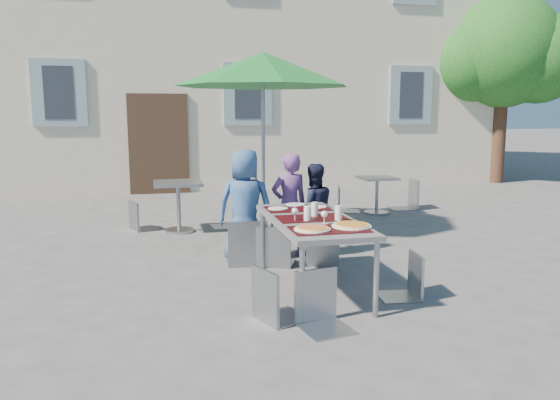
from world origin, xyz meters
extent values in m
plane|color=#444446|center=(0.00, 0.00, 0.00)|extent=(90.00, 90.00, 0.00)
cube|color=beige|center=(0.00, 11.50, 3.50)|extent=(13.00, 8.00, 7.00)
cube|color=#38261B|center=(-2.00, 7.47, 1.10)|extent=(1.30, 0.06, 2.20)
cube|color=gray|center=(-4.00, 7.47, 2.20)|extent=(1.10, 0.06, 1.40)
cube|color=#262B33|center=(-4.00, 7.45, 2.20)|extent=(0.60, 0.04, 1.10)
cube|color=gray|center=(0.00, 7.47, 2.20)|extent=(1.10, 0.06, 1.40)
cube|color=#262B33|center=(0.00, 7.45, 2.20)|extent=(0.60, 0.04, 1.10)
cube|color=gray|center=(4.00, 7.47, 2.20)|extent=(1.10, 0.06, 1.40)
cube|color=#262B33|center=(4.00, 7.45, 2.20)|extent=(0.60, 0.04, 1.10)
cylinder|color=#40291B|center=(6.50, 7.50, 1.40)|extent=(0.36, 0.36, 2.80)
sphere|color=#144D17|center=(6.50, 7.50, 3.30)|extent=(2.80, 2.80, 2.80)
sphere|color=#144D17|center=(5.70, 7.80, 3.00)|extent=(2.00, 2.00, 2.00)
sphere|color=#144D17|center=(7.20, 7.10, 3.10)|extent=(2.20, 2.20, 2.20)
sphere|color=#144D17|center=(6.70, 8.10, 3.80)|extent=(1.80, 1.80, 1.80)
cube|color=#454449|center=(-0.59, 0.31, 0.72)|extent=(0.80, 1.85, 0.05)
cylinder|color=gray|center=(-0.93, -0.56, 0.35)|extent=(0.05, 0.05, 0.70)
cylinder|color=gray|center=(-0.25, -0.56, 0.35)|extent=(0.05, 0.05, 0.70)
cylinder|color=gray|center=(-0.93, 1.17, 0.35)|extent=(0.05, 0.05, 0.70)
cylinder|color=gray|center=(-0.25, 1.17, 0.35)|extent=(0.05, 0.05, 0.70)
cube|color=black|center=(-0.59, -0.24, 0.75)|extent=(0.70, 0.42, 0.01)
cube|color=black|center=(-0.59, 0.31, 0.75)|extent=(0.70, 0.42, 0.01)
cube|color=black|center=(-0.59, 0.86, 0.75)|extent=(0.70, 0.42, 0.01)
cylinder|color=white|center=(-0.75, -0.24, 0.76)|extent=(0.33, 0.33, 0.01)
cylinder|color=tan|center=(-0.75, -0.24, 0.77)|extent=(0.29, 0.29, 0.01)
cylinder|color=#A43E0F|center=(-0.75, -0.24, 0.78)|extent=(0.26, 0.26, 0.01)
cylinder|color=white|center=(-0.35, -0.19, 0.76)|extent=(0.37, 0.37, 0.01)
cylinder|color=tan|center=(-0.35, -0.19, 0.77)|extent=(0.33, 0.33, 0.01)
cylinder|color=#95370A|center=(-0.35, -0.19, 0.78)|extent=(0.29, 0.29, 0.01)
cylinder|color=silver|center=(-0.67, 0.18, 0.82)|extent=(0.07, 0.07, 0.15)
cylinder|color=silver|center=(-0.54, 0.38, 0.82)|extent=(0.07, 0.07, 0.15)
cylinder|color=silver|center=(-0.37, 0.13, 0.82)|extent=(0.07, 0.07, 0.15)
cylinder|color=silver|center=(-0.79, 0.22, 0.75)|extent=(0.06, 0.06, 0.00)
cylinder|color=silver|center=(-0.79, 0.22, 0.79)|extent=(0.01, 0.01, 0.08)
sphere|color=silver|center=(-0.79, 0.22, 0.85)|extent=(0.06, 0.06, 0.06)
cylinder|color=silver|center=(-0.56, -0.01, 0.75)|extent=(0.06, 0.06, 0.00)
cylinder|color=silver|center=(-0.56, -0.01, 0.79)|extent=(0.01, 0.01, 0.08)
sphere|color=silver|center=(-0.56, -0.01, 0.85)|extent=(0.06, 0.06, 0.06)
cylinder|color=white|center=(-0.81, 0.88, 0.76)|extent=(0.22, 0.22, 0.01)
cube|color=#A9ABB1|center=(-0.67, 0.88, 0.76)|extent=(0.02, 0.18, 0.00)
cylinder|color=white|center=(-0.36, 0.89, 0.76)|extent=(0.22, 0.22, 0.01)
cube|color=#A9ABB1|center=(-0.22, 0.89, 0.76)|extent=(0.02, 0.18, 0.00)
cylinder|color=white|center=(-0.56, 1.08, 0.76)|extent=(0.22, 0.22, 0.01)
cube|color=#A9ABB1|center=(-0.42, 1.08, 0.76)|extent=(0.02, 0.18, 0.00)
imported|color=#305386|center=(-1.07, 1.49, 0.69)|extent=(0.79, 0.66, 1.38)
imported|color=#6B3E7F|center=(-0.49, 1.62, 0.66)|extent=(0.52, 0.39, 1.31)
imported|color=#161931|center=(-0.18, 1.64, 0.59)|extent=(0.57, 0.33, 1.17)
cube|color=gray|center=(-1.07, 1.48, 0.50)|extent=(0.50, 0.50, 0.03)
cube|color=gray|center=(-1.09, 1.26, 0.77)|extent=(0.46, 0.07, 0.55)
cylinder|color=gray|center=(-0.85, 1.66, 0.24)|extent=(0.02, 0.02, 0.48)
cylinder|color=gray|center=(-1.25, 1.69, 0.24)|extent=(0.02, 0.02, 0.48)
cylinder|color=gray|center=(-0.89, 1.26, 0.24)|extent=(0.02, 0.02, 0.48)
cylinder|color=gray|center=(-1.28, 1.30, 0.24)|extent=(0.02, 0.02, 0.48)
cube|color=gray|center=(-0.72, 1.33, 0.44)|extent=(0.54, 0.54, 0.03)
cube|color=gray|center=(-0.80, 1.15, 0.68)|extent=(0.39, 0.19, 0.49)
cylinder|color=gray|center=(-0.49, 1.43, 0.21)|extent=(0.02, 0.02, 0.43)
cylinder|color=gray|center=(-0.82, 1.56, 0.21)|extent=(0.02, 0.02, 0.43)
cylinder|color=gray|center=(-0.63, 1.10, 0.21)|extent=(0.02, 0.02, 0.43)
cylinder|color=gray|center=(-0.95, 1.24, 0.21)|extent=(0.02, 0.02, 0.43)
cube|color=gray|center=(-0.17, 1.27, 0.42)|extent=(0.48, 0.48, 0.03)
cube|color=gray|center=(-0.22, 1.09, 0.65)|extent=(0.39, 0.12, 0.47)
cylinder|color=gray|center=(0.03, 1.40, 0.21)|extent=(0.02, 0.02, 0.41)
cylinder|color=gray|center=(-0.29, 1.48, 0.21)|extent=(0.02, 0.02, 0.41)
cylinder|color=gray|center=(-0.05, 1.07, 0.21)|extent=(0.02, 0.02, 0.41)
cylinder|color=gray|center=(-0.38, 1.15, 0.21)|extent=(0.02, 0.02, 0.41)
cube|color=#92979E|center=(-1.05, -0.40, 0.43)|extent=(0.52, 0.52, 0.03)
cube|color=#92979E|center=(-1.23, -0.47, 0.67)|extent=(0.17, 0.38, 0.48)
cylinder|color=#92979E|center=(-0.83, -0.49, 0.21)|extent=(0.02, 0.02, 0.42)
cylinder|color=#92979E|center=(-0.96, -0.17, 0.21)|extent=(0.02, 0.02, 0.42)
cylinder|color=#92979E|center=(-1.15, -0.62, 0.21)|extent=(0.02, 0.02, 0.42)
cylinder|color=#92979E|center=(-1.28, -0.30, 0.21)|extent=(0.02, 0.02, 0.42)
cube|color=#91979C|center=(0.18, -0.12, 0.40)|extent=(0.41, 0.41, 0.03)
cube|color=#91979C|center=(0.35, -0.14, 0.62)|extent=(0.07, 0.37, 0.44)
cylinder|color=#91979C|center=(0.04, 0.06, 0.19)|extent=(0.02, 0.02, 0.39)
cylinder|color=#91979C|center=(0.00, -0.26, 0.19)|extent=(0.02, 0.02, 0.39)
cylinder|color=#91979C|center=(0.35, 0.02, 0.19)|extent=(0.02, 0.02, 0.39)
cylinder|color=#91979C|center=(0.32, -0.30, 0.19)|extent=(0.02, 0.02, 0.39)
cube|color=#90949B|center=(-0.76, -0.73, 0.43)|extent=(0.47, 0.47, 0.03)
cube|color=#90949B|center=(-0.80, -0.54, 0.67)|extent=(0.40, 0.10, 0.48)
cylinder|color=#90949B|center=(-0.90, -0.93, 0.21)|extent=(0.02, 0.02, 0.42)
cylinder|color=#90949B|center=(-0.56, -0.87, 0.21)|extent=(0.02, 0.02, 0.42)
cylinder|color=#90949B|center=(-0.96, -0.59, 0.21)|extent=(0.02, 0.02, 0.42)
cylinder|color=#90949B|center=(-0.63, -0.53, 0.21)|extent=(0.02, 0.02, 0.42)
cylinder|color=#A9ABB1|center=(-0.55, 2.94, 0.05)|extent=(0.50, 0.50, 0.11)
cylinder|color=gray|center=(-0.55, 2.94, 1.23)|extent=(0.06, 0.06, 2.47)
cone|color=#186C28|center=(-0.55, 2.94, 2.41)|extent=(2.54, 2.54, 0.48)
cylinder|color=#A9ABB1|center=(-1.78, 3.39, 0.02)|extent=(0.44, 0.44, 0.04)
cylinder|color=gray|center=(-1.78, 3.39, 0.36)|extent=(0.06, 0.06, 0.72)
cube|color=gray|center=(-1.78, 3.39, 0.75)|extent=(0.72, 0.72, 0.04)
cube|color=gray|center=(-2.29, 3.71, 0.40)|extent=(0.48, 0.48, 0.03)
cube|color=gray|center=(-2.45, 3.64, 0.62)|extent=(0.16, 0.35, 0.44)
cylinder|color=gray|center=(-2.08, 3.62, 0.19)|extent=(0.02, 0.02, 0.39)
cylinder|color=gray|center=(-2.20, 3.91, 0.19)|extent=(0.02, 0.02, 0.39)
cylinder|color=gray|center=(-2.38, 3.50, 0.19)|extent=(0.02, 0.02, 0.39)
cylinder|color=gray|center=(-2.50, 3.79, 0.19)|extent=(0.02, 0.02, 0.39)
cube|color=gray|center=(-1.06, 3.58, 0.43)|extent=(0.44, 0.44, 0.03)
cube|color=gray|center=(-0.87, 3.59, 0.67)|extent=(0.07, 0.40, 0.48)
cylinder|color=gray|center=(-1.25, 3.73, 0.21)|extent=(0.02, 0.02, 0.42)
cylinder|color=gray|center=(-1.22, 3.39, 0.21)|extent=(0.02, 0.02, 0.42)
cylinder|color=gray|center=(-0.91, 3.76, 0.21)|extent=(0.02, 0.02, 0.42)
cylinder|color=gray|center=(-0.87, 3.42, 0.21)|extent=(0.02, 0.02, 0.42)
cylinder|color=#A9ABB1|center=(1.75, 4.11, 0.02)|extent=(0.44, 0.44, 0.04)
cylinder|color=gray|center=(1.75, 4.11, 0.31)|extent=(0.06, 0.06, 0.62)
cube|color=gray|center=(1.75, 4.11, 0.64)|extent=(0.62, 0.62, 0.04)
cube|color=gray|center=(1.33, 4.41, 0.42)|extent=(0.48, 0.48, 0.03)
cube|color=gray|center=(1.15, 4.46, 0.65)|extent=(0.14, 0.38, 0.46)
cylinder|color=gray|center=(1.44, 4.20, 0.20)|extent=(0.02, 0.02, 0.41)
cylinder|color=gray|center=(1.54, 4.52, 0.20)|extent=(0.02, 0.02, 0.41)
cylinder|color=gray|center=(1.12, 4.30, 0.20)|extent=(0.02, 0.02, 0.41)
cylinder|color=gray|center=(1.22, 4.61, 0.20)|extent=(0.02, 0.02, 0.41)
cube|color=gray|center=(2.40, 4.44, 0.50)|extent=(0.51, 0.51, 0.03)
cube|color=gray|center=(2.62, 4.42, 0.78)|extent=(0.08, 0.47, 0.56)
cylinder|color=gray|center=(2.22, 4.66, 0.24)|extent=(0.02, 0.02, 0.49)
cylinder|color=gray|center=(2.18, 4.26, 0.24)|extent=(0.02, 0.02, 0.49)
cylinder|color=gray|center=(2.62, 4.62, 0.24)|extent=(0.02, 0.02, 0.49)
cylinder|color=gray|center=(2.58, 4.22, 0.24)|extent=(0.02, 0.02, 0.49)
camera|label=1|loc=(-2.13, -4.89, 1.82)|focal=35.00mm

